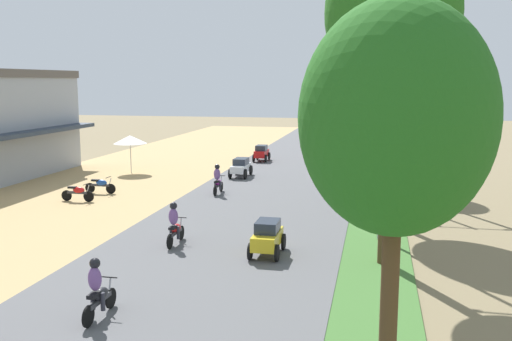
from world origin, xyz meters
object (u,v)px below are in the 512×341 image
object	(u,v)px
median_tree_fourth	(381,57)
streetlamp_mid	(382,108)
car_hatchback_yellow	(267,236)
utility_pole_near	(454,123)
median_tree_third	(379,40)
streetlamp_near	(383,118)
median_tree_second	(392,15)
motorbike_ahead_second	(98,290)
motorbike_ahead_fourth	(218,180)
parked_motorbike_second	(78,192)
car_hatchback_red	(262,152)
motorbike_ahead_third	(175,225)
streetlamp_far	(381,99)
parked_motorbike_third	(101,185)
vendor_umbrella	(130,139)
median_tree_nearest	(396,120)
car_sedan_white	(241,167)

from	to	relation	value
median_tree_fourth	streetlamp_mid	distance (m)	5.12
streetlamp_mid	car_hatchback_yellow	xyz separation A→B (m)	(-3.90, -12.15, -3.99)
median_tree_fourth	streetlamp_mid	world-z (taller)	median_tree_fourth
utility_pole_near	car_hatchback_yellow	world-z (taller)	utility_pole_near
median_tree_third	streetlamp_near	distance (m)	5.12
median_tree_second	median_tree_fourth	bearing A→B (deg)	90.96
motorbike_ahead_second	median_tree_second	bearing A→B (deg)	40.66
streetlamp_mid	motorbike_ahead_fourth	world-z (taller)	streetlamp_mid
parked_motorbike_second	motorbike_ahead_fourth	size ratio (longest dim) A/B	1.00
median_tree_second	car_hatchback_red	distance (m)	26.07
motorbike_ahead_third	streetlamp_far	bearing A→B (deg)	72.51
motorbike_ahead_fourth	utility_pole_near	bearing A→B (deg)	-3.87
car_hatchback_yellow	motorbike_ahead_second	distance (m)	7.09
streetlamp_far	utility_pole_near	world-z (taller)	streetlamp_far
parked_motorbike_third	median_tree_third	distance (m)	16.63
parked_motorbike_second	vendor_umbrella	xyz separation A→B (m)	(-1.24, 9.22, 1.75)
median_tree_fourth	motorbike_ahead_fourth	distance (m)	12.49
parked_motorbike_second	car_hatchback_yellow	xyz separation A→B (m)	(11.25, -6.89, 0.19)
utility_pole_near	motorbike_ahead_second	size ratio (longest dim) A/B	4.46
streetlamp_far	motorbike_ahead_second	distance (m)	31.77
streetlamp_mid	median_tree_third	bearing A→B (deg)	-92.92
motorbike_ahead_second	motorbike_ahead_third	xyz separation A→B (m)	(-0.38, 6.77, 0.00)
parked_motorbike_third	median_tree_third	world-z (taller)	median_tree_third
median_tree_third	motorbike_ahead_second	distance (m)	16.61
median_tree_fourth	motorbike_ahead_third	world-z (taller)	median_tree_fourth
median_tree_fourth	motorbike_ahead_second	world-z (taller)	median_tree_fourth
streetlamp_near	car_hatchback_yellow	bearing A→B (deg)	-142.16
streetlamp_far	car_hatchback_red	bearing A→B (deg)	-172.65
median_tree_nearest	car_sedan_white	xyz separation A→B (m)	(-8.77, 26.06, -4.86)
streetlamp_near	utility_pole_near	world-z (taller)	streetlamp_near
median_tree_nearest	median_tree_fourth	size ratio (longest dim) A/B	0.82
parked_motorbike_third	median_tree_second	bearing A→B (deg)	-30.98
streetlamp_near	car_sedan_white	xyz separation A→B (m)	(-8.71, 12.89, -4.07)
streetlamp_near	car_hatchback_red	distance (m)	22.45
motorbike_ahead_third	parked_motorbike_second	bearing A→B (deg)	139.90
car_sedan_white	car_hatchback_red	size ratio (longest dim) A/B	1.13
median_tree_fourth	car_sedan_white	size ratio (longest dim) A/B	4.01
median_tree_third	streetlamp_mid	distance (m)	6.07
car_hatchback_yellow	median_tree_nearest	bearing A→B (deg)	-68.70
median_tree_fourth	median_tree_third	bearing A→B (deg)	-90.79
parked_motorbike_third	vendor_umbrella	bearing A→B (deg)	101.16
streetlamp_mid	car_sedan_white	world-z (taller)	streetlamp_mid
streetlamp_far	streetlamp_near	bearing A→B (deg)	-90.00
utility_pole_near	car_sedan_white	xyz separation A→B (m)	(-12.10, 6.55, -3.46)
vendor_umbrella	utility_pole_near	world-z (taller)	utility_pole_near
median_tree_third	motorbike_ahead_third	distance (m)	12.11
streetlamp_far	car_sedan_white	size ratio (longest dim) A/B	3.72
utility_pole_near	motorbike_ahead_second	distance (m)	19.18
streetlamp_far	car_sedan_white	distance (m)	12.84
streetlamp_mid	car_sedan_white	xyz separation A→B (m)	(-8.71, 3.76, -4.00)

